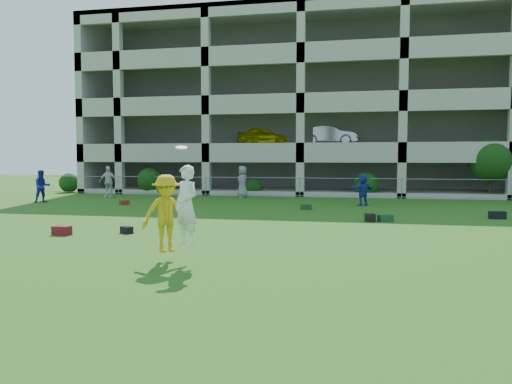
% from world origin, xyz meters
% --- Properties ---
extents(ground, '(100.00, 100.00, 0.00)m').
position_xyz_m(ground, '(0.00, 0.00, 0.00)').
color(ground, '#235114').
rests_on(ground, ground).
extents(bystander_a, '(1.06, 1.06, 1.73)m').
position_xyz_m(bystander_a, '(-13.04, 12.40, 0.86)').
color(bystander_a, navy).
rests_on(bystander_a, ground).
extents(bystander_b, '(1.14, 0.54, 1.90)m').
position_xyz_m(bystander_b, '(-11.25, 16.22, 0.95)').
color(bystander_b, silver).
rests_on(bystander_b, ground).
extents(bystander_c, '(0.92, 1.09, 1.90)m').
position_xyz_m(bystander_c, '(-3.28, 17.67, 0.95)').
color(bystander_c, gray).
rests_on(bystander_c, ground).
extents(bystander_d, '(1.43, 1.31, 1.59)m').
position_xyz_m(bystander_d, '(3.74, 14.11, 0.79)').
color(bystander_d, '#203396').
rests_on(bystander_d, ground).
extents(bag_red_a, '(0.57, 0.33, 0.28)m').
position_xyz_m(bag_red_a, '(-5.49, 2.55, 0.14)').
color(bag_red_a, '#5F1011').
rests_on(bag_red_a, ground).
extents(bag_black_b, '(0.47, 0.42, 0.22)m').
position_xyz_m(bag_black_b, '(-3.68, 3.30, 0.11)').
color(bag_black_b, black).
rests_on(bag_black_b, ground).
extents(bag_green_c, '(0.60, 0.53, 0.26)m').
position_xyz_m(bag_green_c, '(4.54, 7.95, 0.13)').
color(bag_green_c, '#133419').
rests_on(bag_green_c, ground).
extents(crate_d, '(0.41, 0.41, 0.30)m').
position_xyz_m(crate_d, '(3.98, 7.81, 0.15)').
color(crate_d, black).
rests_on(crate_d, ground).
extents(bag_black_e, '(0.63, 0.37, 0.30)m').
position_xyz_m(bag_black_e, '(8.89, 9.68, 0.15)').
color(bag_black_e, black).
rests_on(bag_black_e, ground).
extents(bag_red_f, '(0.51, 0.52, 0.24)m').
position_xyz_m(bag_red_f, '(-8.11, 12.02, 0.12)').
color(bag_red_f, '#602010').
rests_on(bag_red_f, ground).
extents(bag_green_g, '(0.51, 0.32, 0.25)m').
position_xyz_m(bag_green_g, '(1.17, 11.62, 0.12)').
color(bag_green_g, '#153B15').
rests_on(bag_green_g, ground).
extents(frisbee_contest, '(1.66, 1.31, 2.47)m').
position_xyz_m(frisbee_contest, '(-0.65, -0.55, 1.18)').
color(frisbee_contest, gold).
rests_on(frisbee_contest, ground).
extents(parking_garage, '(30.00, 14.00, 12.00)m').
position_xyz_m(parking_garage, '(-0.00, 27.70, 6.01)').
color(parking_garage, '#9E998C').
rests_on(parking_garage, ground).
extents(fence, '(36.06, 0.06, 1.20)m').
position_xyz_m(fence, '(0.00, 19.00, 0.61)').
color(fence, gray).
rests_on(fence, ground).
extents(shrub_row, '(34.38, 2.52, 3.50)m').
position_xyz_m(shrub_row, '(4.59, 19.70, 1.51)').
color(shrub_row, '#163D11').
rests_on(shrub_row, ground).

